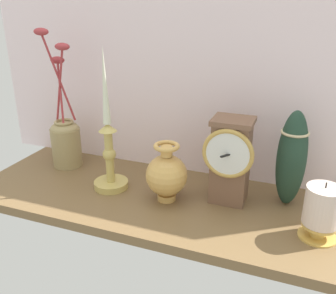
{
  "coord_description": "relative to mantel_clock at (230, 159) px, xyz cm",
  "views": [
    {
      "loc": [
        30.95,
        -77.01,
        47.37
      ],
      "look_at": [
        1.44,
        0.0,
        14.0
      ],
      "focal_mm": 39.65,
      "sensor_mm": 36.0,
      "label": 1
    }
  ],
  "objects": [
    {
      "name": "brass_vase_bulbous",
      "position": [
        -14.47,
        -5.03,
        -4.24
      ],
      "size": [
        10.34,
        10.34,
        15.02
      ],
      "color": "#D9A655",
      "rests_on": "ground_plane"
    },
    {
      "name": "ground_plane",
      "position": [
        -15.82,
        -4.3,
        -12.44
      ],
      "size": [
        100.0,
        36.0,
        2.4
      ],
      "primitive_type": "cube",
      "color": "brown"
    },
    {
      "name": "tall_ceramic_vase",
      "position": [
        13.74,
        3.84,
        0.84
      ],
      "size": [
        6.91,
        6.91,
        23.87
      ],
      "color": "#1F3A2B",
      "rests_on": "ground_plane"
    },
    {
      "name": "back_wall",
      "position": [
        -15.82,
        14.2,
        21.26
      ],
      "size": [
        120.0,
        2.0,
        65.0
      ],
      "primitive_type": "cube",
      "color": "white",
      "rests_on": "ground_plane"
    },
    {
      "name": "brass_vase_jar",
      "position": [
        -49.96,
        3.66,
        -1.93
      ],
      "size": [
        9.72,
        8.62,
        39.95
      ],
      "color": "#A08C5A",
      "rests_on": "ground_plane"
    },
    {
      "name": "candlestick_tall_left",
      "position": [
        -30.69,
        -3.86,
        -0.49
      ],
      "size": [
        9.11,
        9.11,
        37.2
      ],
      "color": "tan",
      "rests_on": "ground_plane"
    },
    {
      "name": "pillar_candle_front",
      "position": [
        21.17,
        -8.3,
        -4.86
      ],
      "size": [
        8.02,
        8.02,
        12.98
      ],
      "color": "gold",
      "rests_on": "ground_plane"
    },
    {
      "name": "mantel_clock",
      "position": [
        0.0,
        0.0,
        0.0
      ],
      "size": [
        12.12,
        10.47,
        21.35
      ],
      "color": "brown",
      "rests_on": "ground_plane"
    }
  ]
}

